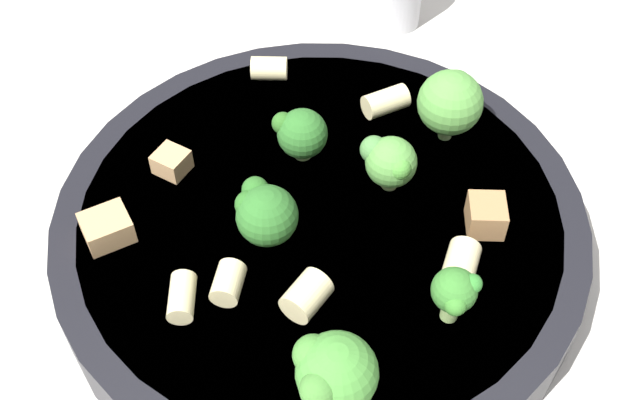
# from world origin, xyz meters

# --- Properties ---
(ground_plane) EXTENTS (2.00, 2.00, 0.00)m
(ground_plane) POSITION_xyz_m (0.00, 0.00, 0.00)
(ground_plane) COLOR beige
(pasta_bowl) EXTENTS (0.29, 0.29, 0.04)m
(pasta_bowl) POSITION_xyz_m (0.00, 0.00, 0.02)
(pasta_bowl) COLOR black
(pasta_bowl) RESTS_ON ground_plane
(broccoli_floret_0) EXTENTS (0.03, 0.03, 0.03)m
(broccoli_floret_0) POSITION_xyz_m (0.02, -0.04, 0.05)
(broccoli_floret_0) COLOR #84AD60
(broccoli_floret_0) RESTS_ON pasta_bowl
(broccoli_floret_1) EXTENTS (0.02, 0.03, 0.03)m
(broccoli_floret_1) POSITION_xyz_m (-0.07, 0.06, 0.06)
(broccoli_floret_1) COLOR #93B766
(broccoli_floret_1) RESTS_ON pasta_bowl
(broccoli_floret_2) EXTENTS (0.03, 0.04, 0.04)m
(broccoli_floret_2) POSITION_xyz_m (0.03, 0.02, 0.06)
(broccoli_floret_2) COLOR #84AD60
(broccoli_floret_2) RESTS_ON pasta_bowl
(broccoli_floret_3) EXTENTS (0.04, 0.04, 0.05)m
(broccoli_floret_3) POSITION_xyz_m (-0.02, 0.11, 0.06)
(broccoli_floret_3) COLOR #9EC175
(broccoli_floret_3) RESTS_ON pasta_bowl
(broccoli_floret_4) EXTENTS (0.04, 0.04, 0.05)m
(broccoli_floret_4) POSITION_xyz_m (-0.07, -0.07, 0.06)
(broccoli_floret_4) COLOR #84AD60
(broccoli_floret_4) RESTS_ON pasta_bowl
(broccoli_floret_5) EXTENTS (0.03, 0.03, 0.03)m
(broccoli_floret_5) POSITION_xyz_m (-0.04, -0.02, 0.06)
(broccoli_floret_5) COLOR #93B766
(broccoli_floret_5) RESTS_ON pasta_bowl
(rigatoni_0) EXTENTS (0.02, 0.02, 0.01)m
(rigatoni_0) POSITION_xyz_m (0.04, -0.11, 0.04)
(rigatoni_0) COLOR beige
(rigatoni_0) RESTS_ON pasta_bowl
(rigatoni_1) EXTENTS (0.02, 0.02, 0.01)m
(rigatoni_1) POSITION_xyz_m (0.04, 0.06, 0.04)
(rigatoni_1) COLOR beige
(rigatoni_1) RESTS_ON pasta_bowl
(rigatoni_2) EXTENTS (0.03, 0.03, 0.02)m
(rigatoni_2) POSITION_xyz_m (-0.00, 0.06, 0.05)
(rigatoni_2) COLOR beige
(rigatoni_2) RESTS_ON pasta_bowl
(rigatoni_3) EXTENTS (0.02, 0.02, 0.02)m
(rigatoni_3) POSITION_xyz_m (-0.08, 0.03, 0.05)
(rigatoni_3) COLOR beige
(rigatoni_3) RESTS_ON pasta_bowl
(rigatoni_4) EXTENTS (0.03, 0.03, 0.02)m
(rigatoni_4) POSITION_xyz_m (-0.03, -0.08, 0.04)
(rigatoni_4) COLOR beige
(rigatoni_4) RESTS_ON pasta_bowl
(rigatoni_5) EXTENTS (0.02, 0.03, 0.01)m
(rigatoni_5) POSITION_xyz_m (0.06, 0.07, 0.04)
(rigatoni_5) COLOR beige
(rigatoni_5) RESTS_ON pasta_bowl
(chicken_chunk_0) EXTENTS (0.03, 0.03, 0.01)m
(chicken_chunk_0) POSITION_xyz_m (0.11, 0.03, 0.04)
(chicken_chunk_0) COLOR tan
(chicken_chunk_0) RESTS_ON pasta_bowl
(chicken_chunk_1) EXTENTS (0.02, 0.02, 0.02)m
(chicken_chunk_1) POSITION_xyz_m (-0.09, -0.00, 0.05)
(chicken_chunk_1) COLOR #A87A4C
(chicken_chunk_1) RESTS_ON pasta_bowl
(chicken_chunk_2) EXTENTS (0.02, 0.02, 0.01)m
(chicken_chunk_2) POSITION_xyz_m (0.09, -0.02, 0.04)
(chicken_chunk_2) COLOR tan
(chicken_chunk_2) RESTS_ON pasta_bowl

